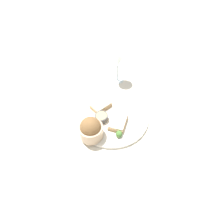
{
  "coord_description": "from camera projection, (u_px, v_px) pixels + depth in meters",
  "views": [
    {
      "loc": [
        0.35,
        0.32,
        0.61
      ],
      "look_at": [
        0.0,
        0.0,
        0.03
      ],
      "focal_mm": 28.0,
      "sensor_mm": 36.0,
      "label": 1
    }
  ],
  "objects": [
    {
      "name": "sauce_ramekin",
      "position": [
        101.0,
        117.0,
        0.74
      ],
      "size": [
        0.05,
        0.05,
        0.03
      ],
      "color": "#4C4C4C",
      "rests_on": "dinner_plate"
    },
    {
      "name": "cheese_toast_near",
      "position": [
        118.0,
        122.0,
        0.72
      ],
      "size": [
        0.11,
        0.1,
        0.03
      ],
      "color": "tan",
      "rests_on": "dinner_plate"
    },
    {
      "name": "cheese_toast_far",
      "position": [
        101.0,
        105.0,
        0.78
      ],
      "size": [
        0.09,
        0.07,
        0.03
      ],
      "color": "tan",
      "rests_on": "dinner_plate"
    },
    {
      "name": "wine_glass",
      "position": [
        118.0,
        61.0,
        0.84
      ],
      "size": [
        0.07,
        0.07,
        0.17
      ],
      "color": "silver",
      "rests_on": "ground_plane"
    },
    {
      "name": "dinner_plate",
      "position": [
        112.0,
        116.0,
        0.77
      ],
      "size": [
        0.32,
        0.32,
        0.01
      ],
      "color": "silver",
      "rests_on": "ground_plane"
    },
    {
      "name": "garnish",
      "position": [
        119.0,
        134.0,
        0.68
      ],
      "size": [
        0.03,
        0.03,
        0.03
      ],
      "color": "#477533",
      "rests_on": "dinner_plate"
    },
    {
      "name": "ground_plane",
      "position": [
        112.0,
        117.0,
        0.77
      ],
      "size": [
        4.0,
        4.0,
        0.0
      ],
      "primitive_type": "plane",
      "color": "beige"
    },
    {
      "name": "salad_bowl",
      "position": [
        91.0,
        129.0,
        0.66
      ],
      "size": [
        0.09,
        0.09,
        0.1
      ],
      "color": "tan",
      "rests_on": "dinner_plate"
    }
  ]
}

